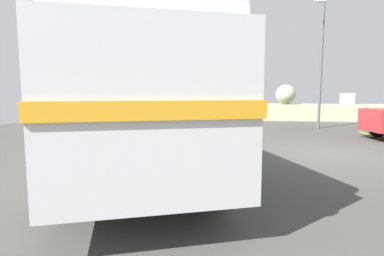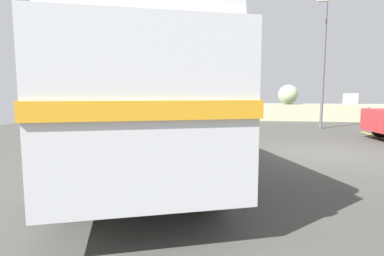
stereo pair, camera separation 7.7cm
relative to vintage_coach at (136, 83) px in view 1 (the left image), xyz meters
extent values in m
cube|color=#43423E|center=(4.94, 2.60, -2.04)|extent=(32.00, 26.00, 0.02)
cube|color=#BAB691|center=(4.94, 14.40, -1.50)|extent=(31.36, 1.80, 1.10)
cube|color=#B3C390|center=(-7.91, 14.77, -0.38)|extent=(1.15, 1.02, 1.14)
sphere|color=#AAB49F|center=(-3.46, 14.50, -0.53)|extent=(0.85, 0.85, 0.85)
cube|color=#ADA886|center=(1.10, 14.40, -0.48)|extent=(1.13, 1.19, 0.93)
sphere|color=#AAC08D|center=(5.48, 13.87, -0.31)|extent=(1.28, 1.28, 1.28)
cube|color=#B0C29F|center=(9.64, 14.90, -0.59)|extent=(0.85, 0.79, 0.72)
cube|color=gold|center=(8.04, 6.10, -2.03)|extent=(0.12, 4.40, 0.01)
cylinder|color=black|center=(-1.96, 2.03, -1.55)|extent=(0.61, 1.00, 0.96)
cylinder|color=black|center=(0.10, 2.82, -1.55)|extent=(0.61, 1.00, 0.96)
cylinder|color=black|center=(-0.09, -2.83, -1.55)|extent=(0.61, 1.00, 0.96)
cylinder|color=black|center=(1.97, -2.04, -1.55)|extent=(0.61, 1.00, 0.96)
cube|color=silver|center=(0.00, 0.00, -0.48)|extent=(5.26, 8.70, 2.10)
cylinder|color=silver|center=(0.00, 0.00, 0.57)|extent=(4.95, 8.32, 2.20)
cube|color=orange|center=(0.00, 0.00, -0.42)|extent=(5.33, 8.80, 0.20)
cube|color=black|center=(0.00, 0.00, 0.10)|extent=(5.17, 8.40, 0.64)
cube|color=silver|center=(-1.53, 3.98, -1.35)|extent=(2.19, 0.97, 0.28)
cylinder|color=black|center=(8.06, 6.46, -1.72)|extent=(0.64, 0.26, 0.62)
cylinder|color=#5B5B60|center=(6.47, 9.37, 1.07)|extent=(0.14, 0.14, 6.24)
cube|color=beige|center=(6.08, 8.56, 4.09)|extent=(0.44, 0.24, 0.18)
camera|label=1|loc=(2.35, -6.89, -0.25)|focal=28.48mm
camera|label=2|loc=(2.42, -6.88, -0.25)|focal=28.48mm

